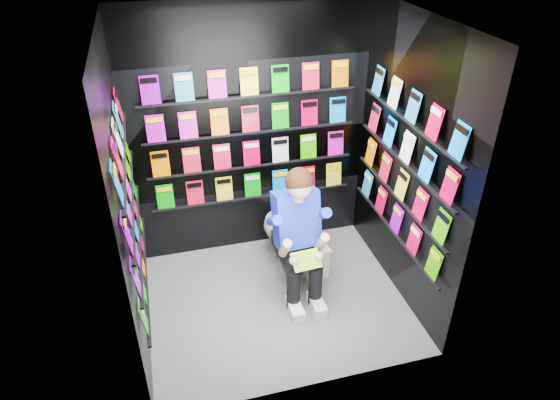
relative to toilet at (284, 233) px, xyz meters
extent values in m
plane|color=slate|center=(-0.23, -0.56, -0.37)|extent=(2.40, 2.40, 0.00)
plane|color=white|center=(-0.23, -0.56, 2.23)|extent=(2.40, 2.40, 0.00)
cube|color=black|center=(-0.23, 0.44, 0.93)|extent=(2.40, 0.04, 2.60)
cube|color=black|center=(-0.23, -1.56, 0.93)|extent=(2.40, 0.04, 2.60)
cube|color=black|center=(-1.43, -0.56, 0.93)|extent=(0.04, 2.00, 2.60)
cube|color=black|center=(0.97, -0.56, 0.93)|extent=(0.04, 2.00, 2.60)
imported|color=white|center=(0.00, 0.00, 0.00)|extent=(0.47, 0.78, 0.73)
cube|color=silver|center=(0.24, -0.17, -0.21)|extent=(0.27, 0.43, 0.31)
cube|color=silver|center=(0.24, -0.17, -0.04)|extent=(0.29, 0.46, 0.03)
cube|color=green|center=(0.00, -0.73, 0.21)|extent=(0.27, 0.17, 0.11)
camera|label=1|loc=(-1.13, -4.02, 2.99)|focal=32.00mm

